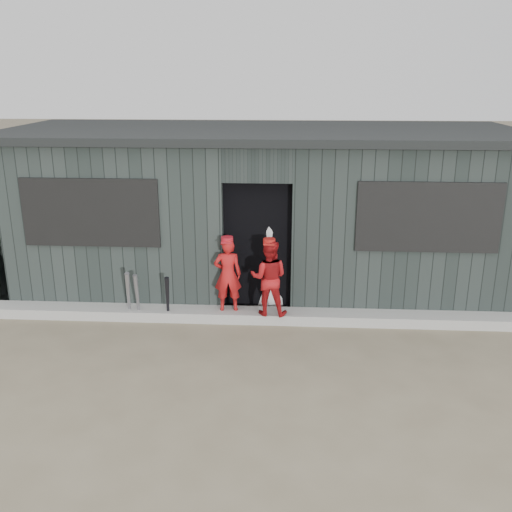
# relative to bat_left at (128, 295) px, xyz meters

# --- Properties ---
(ground) EXTENTS (80.00, 80.00, 0.00)m
(ground) POSITION_rel_bat_left_xyz_m (1.85, -1.70, -0.40)
(ground) COLOR #6C604A
(ground) RESTS_ON ground
(curb) EXTENTS (8.00, 0.36, 0.15)m
(curb) POSITION_rel_bat_left_xyz_m (1.85, 0.12, -0.32)
(curb) COLOR #999994
(curb) RESTS_ON ground
(bat_left) EXTENTS (0.16, 0.33, 0.79)m
(bat_left) POSITION_rel_bat_left_xyz_m (0.00, 0.00, 0.00)
(bat_left) COLOR gray
(bat_left) RESTS_ON ground
(bat_mid) EXTENTS (0.08, 0.22, 0.73)m
(bat_mid) POSITION_rel_bat_left_xyz_m (0.12, 0.02, -0.03)
(bat_mid) COLOR gray
(bat_mid) RESTS_ON ground
(bat_right) EXTENTS (0.11, 0.20, 0.70)m
(bat_right) POSITION_rel_bat_left_xyz_m (0.57, 0.01, -0.04)
(bat_right) COLOR black
(bat_right) RESTS_ON ground
(player_red_left) EXTENTS (0.42, 0.30, 1.09)m
(player_red_left) POSITION_rel_bat_left_xyz_m (1.44, 0.14, 0.30)
(player_red_left) COLOR #B21616
(player_red_left) RESTS_ON curb
(player_red_right) EXTENTS (0.57, 0.46, 1.10)m
(player_red_right) POSITION_rel_bat_left_xyz_m (2.04, 0.03, 0.31)
(player_red_right) COLOR #A61417
(player_red_right) RESTS_ON curb
(player_grey_back) EXTENTS (0.72, 0.51, 1.39)m
(player_grey_back) POSITION_rel_bat_left_xyz_m (2.03, 0.60, 0.30)
(player_grey_back) COLOR silver
(player_grey_back) RESTS_ON ground
(dugout) EXTENTS (8.30, 3.30, 2.62)m
(dugout) POSITION_rel_bat_left_xyz_m (1.85, 1.80, 0.89)
(dugout) COLOR black
(dugout) RESTS_ON ground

